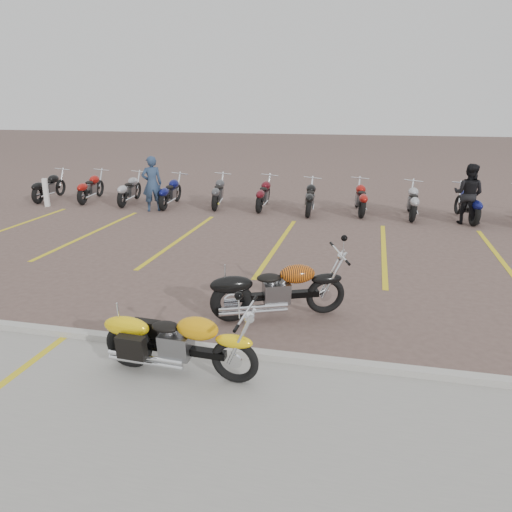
{
  "coord_description": "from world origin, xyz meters",
  "views": [
    {
      "loc": [
        2.29,
        -8.36,
        3.6
      ],
      "look_at": [
        0.21,
        0.56,
        0.75
      ],
      "focal_mm": 35.0,
      "sensor_mm": 36.0,
      "label": 1
    }
  ],
  "objects_px": {
    "flame_cruiser": "(275,292)",
    "bollard": "(46,193)",
    "yellow_cruiser": "(177,344)",
    "person_b": "(468,194)",
    "person_a": "(152,184)"
  },
  "relations": [
    {
      "from": "flame_cruiser",
      "to": "person_b",
      "type": "xyz_separation_m",
      "value": [
        4.36,
        8.19,
        0.43
      ]
    },
    {
      "from": "yellow_cruiser",
      "to": "person_a",
      "type": "bearing_deg",
      "value": 119.33
    },
    {
      "from": "bollard",
      "to": "yellow_cruiser",
      "type": "bearing_deg",
      "value": -47.76
    },
    {
      "from": "yellow_cruiser",
      "to": "bollard",
      "type": "xyz_separation_m",
      "value": [
        -8.81,
        9.7,
        0.04
      ]
    },
    {
      "from": "bollard",
      "to": "person_b",
      "type": "bearing_deg",
      "value": 2.54
    },
    {
      "from": "flame_cruiser",
      "to": "person_b",
      "type": "relative_size",
      "value": 1.22
    },
    {
      "from": "person_b",
      "to": "bollard",
      "type": "bearing_deg",
      "value": 27.04
    },
    {
      "from": "flame_cruiser",
      "to": "bollard",
      "type": "distance_m",
      "value": 12.34
    },
    {
      "from": "yellow_cruiser",
      "to": "flame_cruiser",
      "type": "relative_size",
      "value": 1.0
    },
    {
      "from": "yellow_cruiser",
      "to": "bollard",
      "type": "relative_size",
      "value": 2.23
    },
    {
      "from": "flame_cruiser",
      "to": "person_b",
      "type": "bearing_deg",
      "value": 38.72
    },
    {
      "from": "flame_cruiser",
      "to": "person_a",
      "type": "xyz_separation_m",
      "value": [
        -5.75,
        7.73,
        0.45
      ]
    },
    {
      "from": "flame_cruiser",
      "to": "person_a",
      "type": "relative_size",
      "value": 1.2
    },
    {
      "from": "flame_cruiser",
      "to": "bollard",
      "type": "height_order",
      "value": "bollard"
    },
    {
      "from": "person_a",
      "to": "person_b",
      "type": "height_order",
      "value": "person_a"
    }
  ]
}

